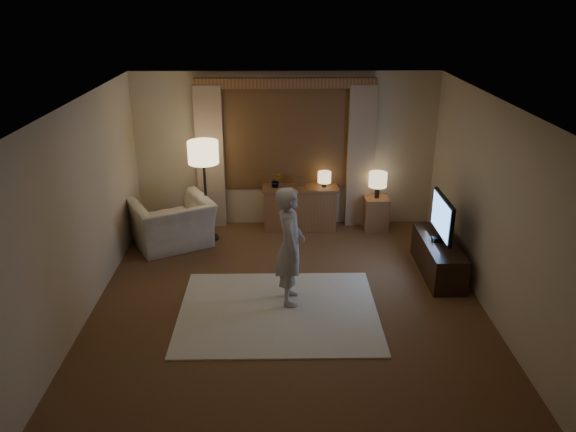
{
  "coord_description": "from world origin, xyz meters",
  "views": [
    {
      "loc": [
        -0.11,
        -6.34,
        3.79
      ],
      "look_at": [
        0.0,
        0.6,
        0.99
      ],
      "focal_mm": 35.0,
      "sensor_mm": 36.0,
      "label": 1
    }
  ],
  "objects_px": {
    "sideboard": "(300,209)",
    "armchair": "(173,223)",
    "side_table": "(376,213)",
    "tv_stand": "(438,257)",
    "person": "(290,246)"
  },
  "relations": [
    {
      "from": "side_table",
      "to": "tv_stand",
      "type": "xyz_separation_m",
      "value": [
        0.63,
        -1.63,
        -0.03
      ]
    },
    {
      "from": "sideboard",
      "to": "tv_stand",
      "type": "bearing_deg",
      "value": -41.39
    },
    {
      "from": "sideboard",
      "to": "side_table",
      "type": "distance_m",
      "value": 1.29
    },
    {
      "from": "side_table",
      "to": "tv_stand",
      "type": "distance_m",
      "value": 1.75
    },
    {
      "from": "sideboard",
      "to": "side_table",
      "type": "bearing_deg",
      "value": -2.23
    },
    {
      "from": "side_table",
      "to": "person",
      "type": "xyz_separation_m",
      "value": [
        -1.5,
        -2.4,
        0.52
      ]
    },
    {
      "from": "tv_stand",
      "to": "sideboard",
      "type": "bearing_deg",
      "value": 138.61
    },
    {
      "from": "armchair",
      "to": "sideboard",
      "type": "bearing_deg",
      "value": 170.16
    },
    {
      "from": "tv_stand",
      "to": "person",
      "type": "height_order",
      "value": "person"
    },
    {
      "from": "side_table",
      "to": "sideboard",
      "type": "bearing_deg",
      "value": 177.77
    },
    {
      "from": "sideboard",
      "to": "armchair",
      "type": "relative_size",
      "value": 1.03
    },
    {
      "from": "sideboard",
      "to": "armchair",
      "type": "distance_m",
      "value": 2.14
    },
    {
      "from": "armchair",
      "to": "side_table",
      "type": "height_order",
      "value": "armchair"
    },
    {
      "from": "person",
      "to": "armchair",
      "type": "bearing_deg",
      "value": 44.06
    },
    {
      "from": "person",
      "to": "sideboard",
      "type": "bearing_deg",
      "value": -6.69
    }
  ]
}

